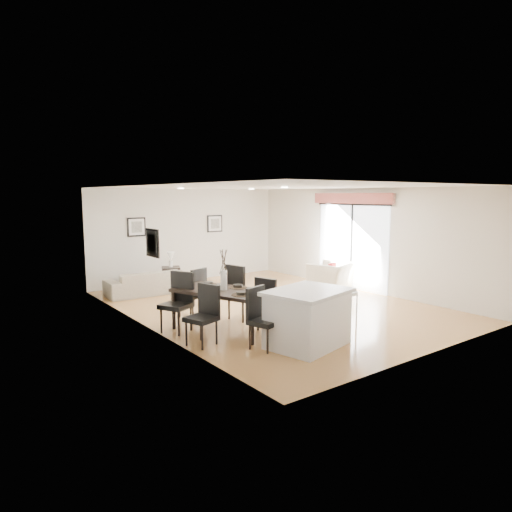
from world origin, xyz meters
TOP-DOWN VIEW (x-y plane):
  - ground at (0.00, 0.00)m, footprint 8.00×8.00m
  - wall_back at (0.00, 4.00)m, footprint 6.00×0.04m
  - wall_front at (0.00, -4.00)m, footprint 6.00×0.04m
  - wall_left at (-3.00, 0.00)m, footprint 0.04×8.00m
  - wall_right at (3.00, 0.00)m, footprint 0.04×8.00m
  - ceiling at (0.00, 0.00)m, footprint 6.00×8.00m
  - sofa at (-1.80, 2.87)m, footprint 2.10×0.88m
  - armchair at (2.34, 0.40)m, footprint 1.40×1.31m
  - courtyard_plant_a at (5.49, -0.20)m, footprint 0.61×0.54m
  - courtyard_plant_b at (5.49, 1.70)m, footprint 0.52×0.52m
  - dining_table at (-1.94, -0.99)m, footprint 1.56×2.09m
  - dining_chair_wnear at (-2.61, -1.44)m, footprint 0.58×0.58m
  - dining_chair_wfar at (-2.60, -0.48)m, footprint 0.67×0.67m
  - dining_chair_enear at (-1.27, -1.49)m, footprint 0.57×0.57m
  - dining_chair_efar at (-1.28, -0.54)m, footprint 0.60×0.60m
  - dining_chair_head at (-1.96, -2.16)m, footprint 0.57×0.57m
  - dining_chair_foot at (-1.91, 0.17)m, footprint 0.60×0.60m
  - vase at (-1.94, -0.99)m, footprint 0.98×1.50m
  - coffee_table at (-1.73, 3.41)m, footprint 0.99×0.60m
  - side_table at (-1.09, 2.95)m, footprint 0.61×0.61m
  - table_lamp at (-1.09, 2.95)m, footprint 0.21×0.21m
  - cushion at (2.24, 0.30)m, footprint 0.34×0.22m
  - kitchen_island at (-1.28, -2.55)m, footprint 1.58×1.34m
  - bar_stool at (-0.33, -2.55)m, footprint 0.37×0.37m
  - framed_print_back_left at (-1.60, 3.97)m, footprint 0.52×0.04m
  - framed_print_back_right at (0.90, 3.97)m, footprint 0.52×0.04m
  - framed_print_left_wall at (-2.97, -0.20)m, footprint 0.04×0.52m
  - sliding_door at (2.96, 0.30)m, footprint 0.12×2.70m
  - courtyard at (6.16, 0.87)m, footprint 6.00×6.00m

SIDE VIEW (x-z plane):
  - ground at x=0.00m, z-range 0.00..0.00m
  - coffee_table at x=-1.73m, z-range 0.00..0.39m
  - sofa at x=-1.80m, z-range 0.00..0.60m
  - side_table at x=-1.09m, z-range 0.00..0.62m
  - courtyard_plant_a at x=5.49m, z-range 0.00..0.64m
  - courtyard_plant_b at x=5.49m, z-range 0.00..0.72m
  - armchair at x=2.34m, z-range 0.00..0.74m
  - kitchen_island at x=-1.28m, z-range 0.01..0.96m
  - dining_chair_enear at x=-1.27m, z-range 0.06..1.08m
  - dining_chair_head at x=-1.96m, z-range 0.06..1.08m
  - dining_chair_wnear at x=-2.61m, z-range 0.06..1.08m
  - dining_chair_foot at x=-1.91m, z-range 0.06..1.09m
  - cushion at x=2.24m, z-range 0.42..0.75m
  - dining_chair_wfar at x=-2.60m, z-range 0.06..1.17m
  - dining_chair_efar at x=-1.28m, z-range 0.07..1.20m
  - bar_stool at x=-0.33m, z-range 0.29..1.11m
  - dining_table at x=-1.94m, z-range 0.31..1.09m
  - table_lamp at x=-1.09m, z-range 0.68..1.09m
  - courtyard at x=6.16m, z-range -0.08..1.92m
  - vase at x=-1.94m, z-range 0.71..1.47m
  - wall_back at x=0.00m, z-range 0.00..2.70m
  - wall_front at x=0.00m, z-range 0.00..2.70m
  - wall_left at x=-3.00m, z-range 0.00..2.70m
  - wall_right at x=3.00m, z-range 0.00..2.70m
  - framed_print_back_left at x=-1.60m, z-range 1.39..1.91m
  - framed_print_back_right at x=0.90m, z-range 1.39..1.91m
  - framed_print_left_wall at x=-2.97m, z-range 1.39..1.91m
  - sliding_door at x=2.96m, z-range 0.38..2.95m
  - ceiling at x=0.00m, z-range 2.69..2.71m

